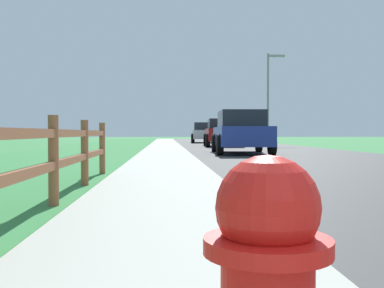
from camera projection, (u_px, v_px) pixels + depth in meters
ground_plane at (184, 147)px, 24.15m from camera, size 120.00×120.00×0.00m
road_asphalt at (243, 146)px, 26.36m from camera, size 7.00×66.00×0.01m
curb_concrete at (129, 146)px, 25.97m from camera, size 6.00×66.00×0.01m
grass_verge at (103, 146)px, 25.88m from camera, size 5.00×66.00×0.00m
rail_fence at (27, 159)px, 3.91m from camera, size 0.11×9.52×0.97m
parked_suv_blue at (241, 132)px, 17.17m from camera, size 2.18×4.69×1.60m
parked_car_red at (223, 133)px, 26.26m from camera, size 2.24×4.49×1.57m
parked_car_silver at (204, 133)px, 36.07m from camera, size 2.20×4.68×1.58m
street_lamp at (270, 90)px, 30.29m from camera, size 1.17×0.20×6.02m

